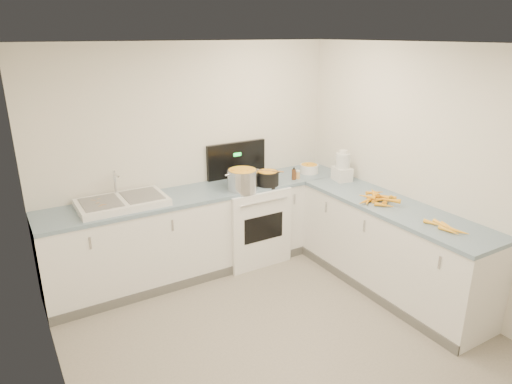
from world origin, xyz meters
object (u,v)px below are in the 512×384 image
extract_bottle (294,175)px  black_pot (268,179)px  steel_pot (242,180)px  mixing_bowl (309,169)px  sink (122,202)px  food_processor (342,168)px  spice_jar (298,175)px  stove (249,220)px

extract_bottle → black_pot: bearing=-178.1°
steel_pot → mixing_bowl: steel_pot is taller
sink → food_processor: bearing=-11.3°
sink → black_pot: (1.60, -0.19, 0.03)m
mixing_bowl → food_processor: bearing=-71.8°
extract_bottle → food_processor: (0.47, -0.31, 0.09)m
steel_pot → mixing_bowl: size_ratio=1.46×
black_pot → steel_pot: bearing=177.8°
mixing_bowl → food_processor: food_processor is taller
steel_pot → extract_bottle: 0.69m
steel_pot → spice_jar: bearing=0.1°
mixing_bowl → food_processor: (0.14, -0.44, 0.10)m
sink → black_pot: size_ratio=3.43×
mixing_bowl → extract_bottle: size_ratio=1.85×
extract_bottle → food_processor: bearing=-33.9°
mixing_bowl → spice_jar: bearing=-154.2°
stove → mixing_bowl: (0.84, -0.03, 0.52)m
stove → black_pot: bearing=-49.1°
sink → black_pot: 1.61m
black_pot → extract_bottle: (0.37, 0.01, -0.01)m
stove → sink: 1.54m
sink → spice_jar: size_ratio=9.88×
stove → steel_pot: bearing=-136.8°
steel_pot → spice_jar: steel_pot is taller
steel_pot → black_pot: bearing=-2.2°
black_pot → spice_jar: bearing=1.7°
steel_pot → food_processor: food_processor is taller
stove → mixing_bowl: stove is taller
extract_bottle → spice_jar: extract_bottle is taller
extract_bottle → spice_jar: size_ratio=1.42×
extract_bottle → spice_jar: 0.06m
sink → food_processor: food_processor is taller
extract_bottle → food_processor: size_ratio=0.34×
steel_pot → sink: bearing=172.2°
sink → extract_bottle: (1.97, -0.18, 0.02)m
black_pot → food_processor: size_ratio=0.69×
extract_bottle → mixing_bowl: bearing=21.6°
sink → food_processor: (2.44, -0.49, 0.12)m
steel_pot → extract_bottle: steel_pot is taller
steel_pot → extract_bottle: bearing=0.0°
sink → spice_jar: 2.04m
steel_pot → mixing_bowl: bearing=7.1°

